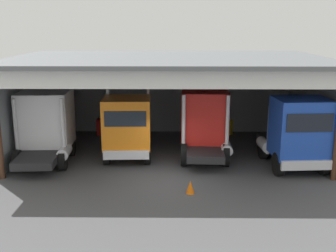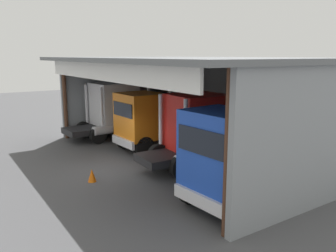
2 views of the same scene
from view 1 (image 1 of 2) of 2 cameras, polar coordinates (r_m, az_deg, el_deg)
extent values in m
plane|color=#4C4C4F|center=(18.73, -0.11, -7.51)|extent=(80.00, 80.00, 0.00)
cube|color=gray|center=(26.60, 0.14, 4.54)|extent=(15.54, 0.24, 5.02)
cube|color=gray|center=(23.66, -19.16, 2.59)|extent=(0.24, 8.81, 5.02)
cube|color=gray|center=(23.50, 19.36, 2.51)|extent=(0.24, 8.81, 5.02)
cube|color=slate|center=(21.36, 0.02, 9.30)|extent=(16.14, 9.90, 0.20)
cube|color=white|center=(17.13, -0.13, 6.65)|extent=(13.99, 0.12, 0.90)
cube|color=white|center=(21.87, -16.52, 0.99)|extent=(2.62, 2.67, 2.80)
cube|color=black|center=(23.00, -15.86, 2.90)|extent=(2.10, 0.18, 0.84)
cube|color=silver|center=(23.47, -15.52, -1.86)|extent=(2.36, 0.30, 0.44)
cube|color=#232326|center=(20.64, -17.34, -4.06)|extent=(2.03, 3.23, 0.36)
cylinder|color=silver|center=(20.89, -20.35, -0.42)|extent=(0.18, 0.18, 2.93)
cylinder|color=silver|center=(20.32, -14.35, -0.37)|extent=(0.18, 0.18, 2.93)
cylinder|color=silver|center=(20.63, -14.16, -3.51)|extent=(0.63, 1.23, 0.56)
cylinder|color=black|center=(23.03, -18.57, -2.78)|extent=(0.36, 1.05, 1.03)
cylinder|color=black|center=(22.53, -13.24, -2.77)|extent=(0.36, 1.05, 1.03)
cylinder|color=black|center=(21.00, -20.18, -4.51)|extent=(0.36, 1.05, 1.03)
cylinder|color=black|center=(20.45, -14.35, -4.56)|extent=(0.36, 1.05, 1.03)
cube|color=orange|center=(20.74, -5.71, 0.50)|extent=(2.42, 2.27, 2.49)
cube|color=black|center=(19.57, -5.95, 0.99)|extent=(1.99, 0.14, 0.75)
cube|color=silver|center=(20.01, -5.83, -4.00)|extent=(2.22, 0.25, 0.44)
cube|color=#232326|center=(23.01, -5.30, -1.52)|extent=(1.90, 3.73, 0.36)
cylinder|color=silver|center=(21.88, -2.75, 1.50)|extent=(0.18, 0.18, 3.17)
cylinder|color=silver|center=(22.02, -8.23, 1.45)|extent=(0.18, 0.18, 3.17)
cylinder|color=silver|center=(22.78, -7.99, -1.45)|extent=(0.61, 1.22, 0.56)
cylinder|color=black|center=(20.68, -2.87, -3.79)|extent=(0.35, 1.13, 1.12)
cylinder|color=black|center=(20.82, -8.49, -3.81)|extent=(0.35, 1.13, 1.12)
cylinder|color=black|center=(23.02, -2.76, -1.94)|extent=(0.35, 1.13, 1.12)
cylinder|color=black|center=(23.15, -7.80, -1.97)|extent=(0.35, 1.13, 1.12)
cube|color=red|center=(21.49, 5.08, 1.33)|extent=(2.47, 2.58, 2.73)
cube|color=black|center=(22.63, 5.00, 3.20)|extent=(2.01, 0.15, 0.82)
cube|color=silver|center=(23.09, 4.90, -1.53)|extent=(2.25, 0.26, 0.44)
cube|color=#232326|center=(20.37, 5.14, -3.56)|extent=(1.89, 2.87, 0.36)
cylinder|color=silver|center=(20.15, 2.17, 0.15)|extent=(0.18, 0.18, 2.97)
cylinder|color=silver|center=(20.24, 8.21, 0.07)|extent=(0.18, 0.18, 2.97)
cylinder|color=silver|center=(20.69, 8.07, -3.02)|extent=(0.61, 1.22, 0.56)
cylinder|color=black|center=(22.36, 2.30, -2.41)|extent=(0.35, 1.14, 1.12)
cylinder|color=black|center=(22.43, 7.59, -2.47)|extent=(0.35, 1.14, 1.12)
cylinder|color=black|center=(20.41, 2.22, -4.01)|extent=(0.35, 1.14, 1.12)
cylinder|color=black|center=(20.49, 8.02, -4.07)|extent=(0.35, 1.14, 1.12)
cube|color=#1E47B7|center=(20.09, 17.87, -0.22)|extent=(2.59, 2.20, 2.74)
cube|color=black|center=(19.05, 19.07, 0.42)|extent=(2.09, 0.20, 0.82)
cube|color=silver|center=(19.54, 18.66, -5.17)|extent=(2.34, 0.32, 0.44)
cube|color=#232326|center=(22.34, 15.71, -2.51)|extent=(2.10, 3.91, 0.36)
cylinder|color=silver|center=(21.64, 19.43, -0.47)|extent=(0.18, 0.18, 2.43)
cylinder|color=silver|center=(20.89, 13.83, -0.57)|extent=(0.18, 0.18, 2.43)
cylinder|color=silver|center=(21.70, 13.22, -2.50)|extent=(0.64, 1.24, 0.56)
cylinder|color=black|center=(20.58, 20.74, -4.83)|extent=(0.38, 1.11, 1.09)
cylinder|color=black|center=(19.81, 15.02, -5.11)|extent=(0.38, 1.11, 1.09)
cylinder|color=black|center=(22.76, 18.25, -2.86)|extent=(0.38, 1.11, 1.09)
cylinder|color=black|center=(22.07, 13.03, -3.03)|extent=(0.38, 1.11, 1.09)
cylinder|color=gold|center=(26.54, 8.36, -0.17)|extent=(0.58, 0.58, 0.90)
cube|color=red|center=(26.50, -8.82, -0.10)|extent=(0.90, 0.60, 1.00)
cone|color=orange|center=(17.26, 3.11, -8.44)|extent=(0.36, 0.36, 0.56)
camera|label=2|loc=(18.01, 53.32, 3.51)|focal=37.07mm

